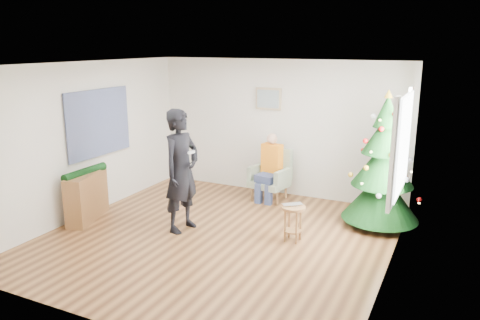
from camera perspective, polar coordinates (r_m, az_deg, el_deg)
The scene contains 19 objects.
floor at distance 7.24m, azimuth -2.82°, elevation -9.44°, with size 5.00×5.00×0.00m, color brown.
ceiling at distance 6.65m, azimuth -3.09°, elevation 11.57°, with size 5.00×5.00×0.00m, color white.
wall_back at distance 9.05m, azimuth 4.68°, elevation 3.94°, with size 5.00×5.00×0.00m, color silver.
wall_front at distance 4.88m, azimuth -17.25°, elevation -5.61°, with size 5.00×5.00×0.00m, color silver.
wall_left at distance 8.30m, azimuth -18.29°, elevation 2.34°, with size 5.00×5.00×0.00m, color silver.
wall_right at distance 6.07m, azimuth 18.24°, elevation -1.82°, with size 5.00×5.00×0.00m, color silver.
window_panel at distance 7.00m, azimuth 19.27°, elevation 1.84°, with size 0.04×1.30×1.40m, color white.
curtains at distance 7.00m, azimuth 19.03°, elevation 1.86°, with size 0.05×1.75×1.50m.
christmas_tree at distance 7.74m, azimuth 17.05°, elevation -0.72°, with size 1.22×1.22×2.21m.
stool at distance 7.07m, azimuth 6.46°, elevation -7.66°, with size 0.36×0.36×0.55m.
laptop at distance 6.97m, azimuth 6.52°, elevation -5.54°, with size 0.30×0.19×0.02m, color silver.
armchair at distance 8.86m, azimuth 3.79°, elevation -2.60°, with size 0.77×0.73×0.96m.
seated_person at distance 8.74m, azimuth 3.63°, elevation -0.85°, with size 0.43×0.58×1.26m.
standing_man at distance 7.30m, azimuth -7.14°, elevation -1.31°, with size 0.70×0.46×1.93m, color black.
game_controller at distance 7.09m, azimuth -5.95°, elevation 0.94°, with size 0.04×0.13×0.04m, color white.
console at distance 8.23m, azimuth -18.17°, elevation -4.24°, with size 0.30×1.00×0.80m, color brown.
garland at distance 8.11m, azimuth -18.40°, elevation -1.42°, with size 0.14×0.14×0.90m, color black.
tapestry at distance 8.44m, azimuth -16.82°, elevation 4.36°, with size 0.03×1.50×1.15m, color black.
framed_picture at distance 9.01m, azimuth 3.47°, elevation 7.45°, with size 0.52×0.05×0.42m.
Camera 1 is at (3.20, -5.82, 2.89)m, focal length 35.00 mm.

